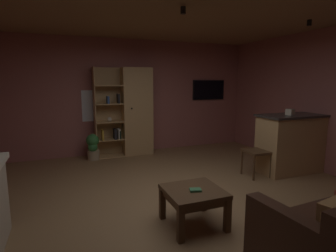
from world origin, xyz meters
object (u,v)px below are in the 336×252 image
(table_book_0, at_px, (195,190))
(potted_floor_plant, at_px, (93,146))
(kitchen_bar_counter, at_px, (296,143))
(dining_chair, at_px, (261,147))
(tissue_box, at_px, (290,112))
(wall_mounted_tv, at_px, (209,90))
(bookshelf_cabinet, at_px, (133,112))
(coffee_table, at_px, (194,196))

(table_book_0, bearing_deg, potted_floor_plant, 103.53)
(kitchen_bar_counter, height_order, dining_chair, kitchen_bar_counter)
(kitchen_bar_counter, bearing_deg, tissue_box, -171.73)
(dining_chair, xyz_separation_m, wall_mounted_tv, (0.34, 2.54, 0.96))
(potted_floor_plant, bearing_deg, dining_chair, -38.60)
(bookshelf_cabinet, xyz_separation_m, dining_chair, (1.77, -2.32, -0.47))
(tissue_box, height_order, dining_chair, tissue_box)
(table_book_0, xyz_separation_m, dining_chair, (1.92, 1.18, 0.07))
(coffee_table, distance_m, wall_mounted_tv, 4.45)
(tissue_box, relative_size, wall_mounted_tv, 0.13)
(kitchen_bar_counter, distance_m, potted_floor_plant, 4.16)
(coffee_table, relative_size, potted_floor_plant, 1.16)
(wall_mounted_tv, bearing_deg, bookshelf_cabinet, -174.28)
(bookshelf_cabinet, distance_m, wall_mounted_tv, 2.17)
(coffee_table, bearing_deg, dining_chair, 30.44)
(dining_chair, xyz_separation_m, potted_floor_plant, (-2.72, 2.18, -0.23))
(bookshelf_cabinet, xyz_separation_m, tissue_box, (2.35, -2.37, 0.16))
(table_book_0, height_order, potted_floor_plant, potted_floor_plant)
(coffee_table, bearing_deg, tissue_box, 23.36)
(table_book_0, xyz_separation_m, potted_floor_plant, (-0.81, 3.35, -0.16))
(kitchen_bar_counter, xyz_separation_m, table_book_0, (-2.72, -1.16, -0.09))
(bookshelf_cabinet, distance_m, kitchen_bar_counter, 3.51)
(coffee_table, relative_size, table_book_0, 4.99)
(coffee_table, xyz_separation_m, potted_floor_plant, (-0.81, 3.30, -0.06))
(tissue_box, relative_size, coffee_table, 0.18)
(tissue_box, distance_m, wall_mounted_tv, 2.62)
(bookshelf_cabinet, relative_size, potted_floor_plant, 3.52)
(tissue_box, height_order, wall_mounted_tv, wall_mounted_tv)
(kitchen_bar_counter, xyz_separation_m, tissue_box, (-0.23, -0.03, 0.60))
(bookshelf_cabinet, height_order, tissue_box, bookshelf_cabinet)
(kitchen_bar_counter, height_order, potted_floor_plant, kitchen_bar_counter)
(tissue_box, height_order, table_book_0, tissue_box)
(table_book_0, relative_size, wall_mounted_tv, 0.15)
(tissue_box, distance_m, potted_floor_plant, 4.07)
(bookshelf_cabinet, xyz_separation_m, coffee_table, (-0.15, -3.45, -0.64))
(tissue_box, distance_m, coffee_table, 2.83)
(bookshelf_cabinet, relative_size, kitchen_bar_counter, 1.34)
(table_book_0, bearing_deg, dining_chair, 31.52)
(dining_chair, bearing_deg, bookshelf_cabinet, 127.24)
(bookshelf_cabinet, bearing_deg, potted_floor_plant, -171.14)
(coffee_table, height_order, potted_floor_plant, potted_floor_plant)
(coffee_table, relative_size, dining_chair, 0.72)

